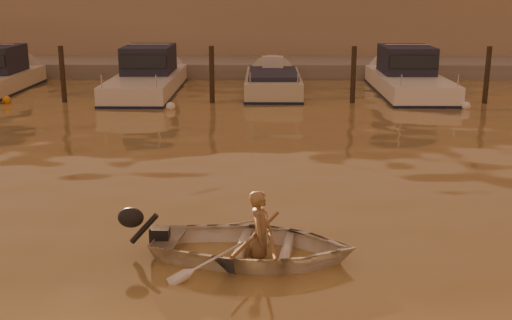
{
  "coord_description": "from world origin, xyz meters",
  "views": [
    {
      "loc": [
        1.65,
        -8.82,
        4.05
      ],
      "look_at": [
        1.5,
        3.26,
        0.75
      ],
      "focal_mm": 45.0,
      "sensor_mm": 36.0,
      "label": 1
    }
  ],
  "objects_px": {
    "moored_boat_2": "(147,77)",
    "waterfront_building": "(234,17)",
    "moored_boat_3": "(273,87)",
    "dinghy": "(254,246)",
    "person": "(260,235)",
    "moored_boat_4": "(409,77)"
  },
  "relations": [
    {
      "from": "moored_boat_3",
      "to": "moored_boat_2",
      "type": "bearing_deg",
      "value": 180.0
    },
    {
      "from": "person",
      "to": "moored_boat_4",
      "type": "xyz_separation_m",
      "value": [
        5.67,
        15.75,
        0.23
      ]
    },
    {
      "from": "dinghy",
      "to": "moored_boat_4",
      "type": "distance_m",
      "value": 16.77
    },
    {
      "from": "moored_boat_4",
      "to": "dinghy",
      "type": "bearing_deg",
      "value": -110.13
    },
    {
      "from": "dinghy",
      "to": "moored_boat_4",
      "type": "height_order",
      "value": "moored_boat_4"
    },
    {
      "from": "moored_boat_4",
      "to": "waterfront_building",
      "type": "xyz_separation_m",
      "value": [
        -7.26,
        11.0,
        1.77
      ]
    },
    {
      "from": "dinghy",
      "to": "person",
      "type": "relative_size",
      "value": 2.22
    },
    {
      "from": "person",
      "to": "moored_boat_2",
      "type": "xyz_separation_m",
      "value": [
        -4.51,
        15.75,
        0.23
      ]
    },
    {
      "from": "moored_boat_4",
      "to": "waterfront_building",
      "type": "relative_size",
      "value": 0.16
    },
    {
      "from": "moored_boat_3",
      "to": "waterfront_building",
      "type": "height_order",
      "value": "waterfront_building"
    },
    {
      "from": "moored_boat_2",
      "to": "moored_boat_4",
      "type": "bearing_deg",
      "value": 0.0
    },
    {
      "from": "person",
      "to": "moored_boat_2",
      "type": "height_order",
      "value": "moored_boat_2"
    },
    {
      "from": "dinghy",
      "to": "moored_boat_2",
      "type": "xyz_separation_m",
      "value": [
        -4.42,
        15.74,
        0.42
      ]
    },
    {
      "from": "person",
      "to": "moored_boat_4",
      "type": "relative_size",
      "value": 0.19
    },
    {
      "from": "moored_boat_2",
      "to": "waterfront_building",
      "type": "relative_size",
      "value": 0.17
    },
    {
      "from": "dinghy",
      "to": "moored_boat_2",
      "type": "bearing_deg",
      "value": 23.92
    },
    {
      "from": "moored_boat_4",
      "to": "person",
      "type": "bearing_deg",
      "value": -109.79
    },
    {
      "from": "dinghy",
      "to": "waterfront_building",
      "type": "bearing_deg",
      "value": 11.45
    },
    {
      "from": "dinghy",
      "to": "moored_boat_4",
      "type": "xyz_separation_m",
      "value": [
        5.77,
        15.74,
        0.42
      ]
    },
    {
      "from": "moored_boat_3",
      "to": "dinghy",
      "type": "bearing_deg",
      "value": -91.82
    },
    {
      "from": "person",
      "to": "waterfront_building",
      "type": "xyz_separation_m",
      "value": [
        -1.59,
        26.75,
        2.0
      ]
    },
    {
      "from": "moored_boat_4",
      "to": "moored_boat_2",
      "type": "bearing_deg",
      "value": 180.0
    }
  ]
}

